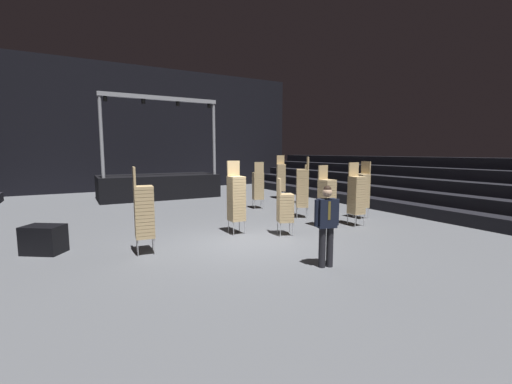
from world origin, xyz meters
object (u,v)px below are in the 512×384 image
Objects in this scene: stage_riser at (159,185)px; chair_stack_aisle_left at (302,187)px; man_with_tie at (327,221)px; chair_stack_rear_left at (236,198)px; equipment_road_case at (44,239)px; chair_stack_aisle_right at (285,207)px; chair_stack_rear_right at (281,177)px; chair_stack_rear_centre at (362,190)px; chair_stack_mid_left at (357,194)px; chair_stack_front_left at (302,184)px; chair_stack_front_right at (258,185)px; chair_stack_mid_centre at (327,197)px; chair_stack_mid_right at (144,211)px.

stage_riser reaches higher than chair_stack_aisle_left.
chair_stack_aisle_left is (2.91, 4.75, 0.14)m from man_with_tie.
chair_stack_rear_left is 5.11m from equipment_road_case.
chair_stack_aisle_right reaches higher than equipment_road_case.
chair_stack_rear_right is 1.08× the size of chair_stack_rear_centre.
chair_stack_mid_left is at bearing -8.89° from equipment_road_case.
chair_stack_front_right is (-2.61, -0.25, 0.08)m from chair_stack_front_left.
stage_riser is at bearing -152.29° from chair_stack_aisle_right.
man_with_tie is 0.77× the size of chair_stack_rear_right.
man_with_tie is at bearing -37.34° from equipment_road_case.
chair_stack_aisle_left is (-2.16, -2.89, 0.21)m from chair_stack_front_left.
chair_stack_mid_left is 1.11m from chair_stack_mid_centre.
chair_stack_rear_right is at bearing 49.54° from chair_stack_front_left.
stage_riser reaches higher than chair_stack_mid_right.
man_with_tie is 1.04× the size of chair_stack_aisle_right.
chair_stack_mid_right is at bearing -5.13° from chair_stack_mid_centre.
chair_stack_front_right is 0.96× the size of chair_stack_rear_centre.
chair_stack_rear_left is 1.04× the size of chair_stack_rear_centre.
chair_stack_rear_left is 3.47m from chair_stack_aisle_left.
chair_stack_aisle_left is at bearing 90.27° from chair_stack_rear_right.
stage_riser is at bearing 61.52° from equipment_road_case.
chair_stack_mid_right is 1.25× the size of chair_stack_aisle_right.
stage_riser is 9.02m from chair_stack_aisle_left.
chair_stack_front_left is 0.82× the size of chair_stack_rear_right.
chair_stack_rear_centre is at bearing -60.71° from stage_riser.
chair_stack_mid_centre is at bearing 100.40° from chair_stack_rear_centre.
man_with_tie is at bearing 53.80° from chair_stack_mid_right.
chair_stack_aisle_left is at bearing -162.04° from chair_stack_rear_left.
chair_stack_mid_right is at bearing 2.67° from chair_stack_mid_left.
chair_stack_front_right is 0.92× the size of chair_stack_rear_left.
chair_stack_rear_right reaches higher than chair_stack_front_right.
stage_riser is at bearing -78.60° from chair_stack_mid_centre.
chair_stack_rear_left is 1.50m from chair_stack_aisle_right.
stage_riser reaches higher than chair_stack_front_right.
stage_riser is at bearing 96.15° from chair_stack_front_left.
chair_stack_front_left is 5.29m from chair_stack_mid_centre.
chair_stack_front_right is 3.41m from chair_stack_rear_right.
chair_stack_rear_right is at bearing 167.70° from chair_stack_aisle_right.
chair_stack_rear_centre is 2.37× the size of equipment_road_case.
equipment_road_case is at bearing -118.48° from stage_riser.
chair_stack_aisle_right is at bearing -171.43° from chair_stack_front_left.
chair_stack_mid_centre is at bearing -158.75° from chair_stack_aisle_left.
chair_stack_mid_right is (-3.24, 2.90, 0.06)m from man_with_tie.
chair_stack_mid_left is 9.20m from equipment_road_case.
chair_stack_mid_centre is 0.89× the size of chair_stack_aisle_left.
stage_riser is 6.82× the size of equipment_road_case.
chair_stack_rear_centre reaches higher than chair_stack_front_left.
stage_riser is 3.45× the size of man_with_tie.
chair_stack_front_left is 0.88× the size of chair_stack_mid_left.
chair_stack_mid_right is 2.37× the size of equipment_road_case.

